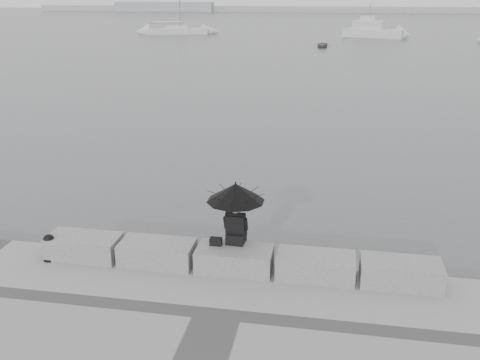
% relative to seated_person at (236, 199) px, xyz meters
% --- Properties ---
extents(ground, '(360.00, 360.00, 0.00)m').
position_rel_seated_person_xyz_m(ground, '(0.03, 0.17, -2.02)').
color(ground, '#4B4E51').
rests_on(ground, ground).
extents(stone_block_far_left, '(1.60, 0.80, 0.50)m').
position_rel_seated_person_xyz_m(stone_block_far_left, '(-3.37, -0.28, -1.27)').
color(stone_block_far_left, slate).
rests_on(stone_block_far_left, promenade).
extents(stone_block_left, '(1.60, 0.80, 0.50)m').
position_rel_seated_person_xyz_m(stone_block_left, '(-1.67, -0.28, -1.27)').
color(stone_block_left, slate).
rests_on(stone_block_left, promenade).
extents(stone_block_centre, '(1.60, 0.80, 0.50)m').
position_rel_seated_person_xyz_m(stone_block_centre, '(0.03, -0.28, -1.27)').
color(stone_block_centre, slate).
rests_on(stone_block_centre, promenade).
extents(stone_block_right, '(1.60, 0.80, 0.50)m').
position_rel_seated_person_xyz_m(stone_block_right, '(1.73, -0.28, -1.27)').
color(stone_block_right, slate).
rests_on(stone_block_right, promenade).
extents(stone_block_far_right, '(1.60, 0.80, 0.50)m').
position_rel_seated_person_xyz_m(stone_block_far_right, '(3.43, -0.28, -1.27)').
color(stone_block_far_right, slate).
rests_on(stone_block_far_right, promenade).
extents(seated_person, '(1.23, 1.23, 1.39)m').
position_rel_seated_person_xyz_m(seated_person, '(0.00, 0.00, 0.00)').
color(seated_person, black).
rests_on(seated_person, stone_block_centre).
extents(bag, '(0.26, 0.15, 0.17)m').
position_rel_seated_person_xyz_m(bag, '(-0.39, -0.18, -0.93)').
color(bag, black).
rests_on(bag, stone_block_centre).
extents(mooring_bollard, '(0.38, 0.38, 0.60)m').
position_rel_seated_person_xyz_m(mooring_bollard, '(-4.06, -0.51, -1.27)').
color(mooring_bollard, black).
rests_on(mooring_bollard, promenade).
extents(distant_landmass, '(180.00, 8.00, 2.80)m').
position_rel_seated_person_xyz_m(distant_landmass, '(-8.11, 154.69, -1.12)').
color(distant_landmass, '#A8ABAD').
rests_on(distant_landmass, ground).
extents(sailboat_left, '(9.17, 4.97, 12.90)m').
position_rel_seated_person_xyz_m(sailboat_left, '(-21.38, 68.25, -1.51)').
color(sailboat_left, silver).
rests_on(sailboat_left, ground).
extents(motor_cruiser, '(8.66, 5.54, 4.50)m').
position_rel_seated_person_xyz_m(motor_cruiser, '(6.84, 67.39, -1.12)').
color(motor_cruiser, silver).
rests_on(motor_cruiser, ground).
extents(dinghy, '(2.93, 1.27, 0.49)m').
position_rel_seated_person_xyz_m(dinghy, '(0.28, 52.66, -1.77)').
color(dinghy, gray).
rests_on(dinghy, ground).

